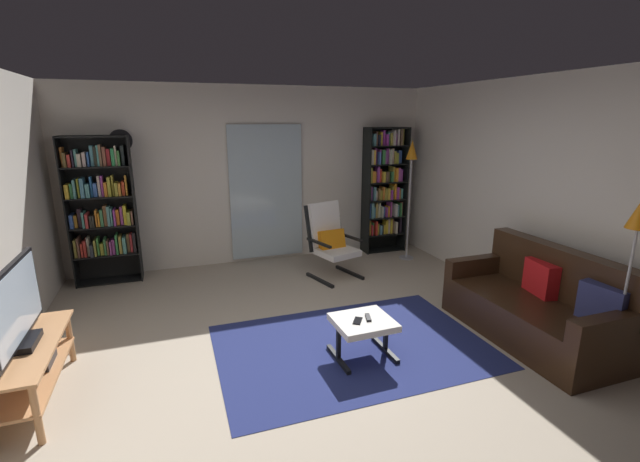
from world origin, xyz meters
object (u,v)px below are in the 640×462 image
Objects in this scene: tv_stand at (28,363)px; cell_phone at (358,321)px; lounge_armchair at (330,239)px; tv_remote at (368,317)px; ottoman at (363,326)px; floor_lamp_by_shelf at (411,167)px; television at (16,309)px; floor_lamp_by_sofa at (636,237)px; leather_sofa at (537,307)px; wall_clock at (121,141)px; bookshelf_near_tv at (101,207)px; bookshelf_near_sofa at (384,186)px.

cell_phone is (2.63, -0.29, 0.06)m from tv_stand.
tv_remote is at bearing -101.28° from lounge_armchair.
ottoman is 0.29× the size of floor_lamp_by_shelf.
floor_lamp_by_sofa reaches higher than television.
floor_lamp_by_sofa is 3.37m from floor_lamp_by_shelf.
floor_lamp_by_sofa is (0.10, -0.73, 0.90)m from leather_sofa.
tv_stand is 4.11× the size of wall_clock.
television is 5.08m from floor_lamp_by_shelf.
leather_sofa is at bearing -91.63° from floor_lamp_by_shelf.
bookshelf_near_tv is 0.90m from wall_clock.
tv_remote is (-0.41, -2.07, -0.15)m from lounge_armchair.
leather_sofa is (4.48, -0.49, -0.46)m from television.
floor_lamp_by_shelf is at bearing 24.98° from tv_stand.
bookshelf_near_tv reaches higher than tv_stand.
cell_phone is 3.99m from wall_clock.
television reaches higher than ottoman.
leather_sofa is at bearing -7.39° from ottoman.
tv_stand is 2.65m from cell_phone.
bookshelf_near_tv is (0.27, 2.61, 0.24)m from television.
lounge_armchair is at bearing 29.76° from tv_stand.
tv_remote is at bearing -127.16° from floor_lamp_by_shelf.
floor_lamp_by_shelf is (1.81, 2.39, 1.06)m from tv_remote.
bookshelf_near_tv is at bearing 163.39° from cell_phone.
tv_remote is at bearing -54.71° from wall_clock.
leather_sofa is 1.87m from cell_phone.
television is 5.16m from bookshelf_near_sofa.
television is at bearing -154.79° from floor_lamp_by_shelf.
leather_sofa is (4.48, -0.51, 0.01)m from tv_stand.
lounge_armchair reaches higher than leather_sofa.
tv_stand is at bearing -101.67° from wall_clock.
bookshelf_near_tv reaches higher than cell_phone.
tv_remote is 3.18m from floor_lamp_by_shelf.
ottoman is (2.69, -0.25, -0.47)m from television.
floor_lamp_by_sofa is (1.89, -0.97, 0.92)m from ottoman.
wall_clock is (0.57, 2.81, 1.07)m from television.
ottoman is 2.31m from floor_lamp_by_sofa.
tv_stand is at bearing 164.84° from floor_lamp_by_sofa.
bookshelf_near_tv is 1.11× the size of leather_sofa.
floor_lamp_by_shelf is at bearing 90.42° from floor_lamp_by_sofa.
lounge_armchair is at bearing 30.07° from television.
floor_lamp_by_shelf is at bearing 85.55° from cell_phone.
ottoman is at bearing -157.31° from tv_remote.
ottoman is at bearing -102.62° from lounge_armchair.
bookshelf_near_sofa is at bearing 77.28° from tv_remote.
tv_stand is 4.51m from leather_sofa.
television is at bearing 174.63° from ottoman.
floor_lamp_by_sofa is at bearing -45.21° from wall_clock.
tv_stand is 0.62× the size of bookshelf_near_tv.
tv_remote is at bearing 45.06° from cell_phone.
floor_lamp_by_shelf reaches higher than leather_sofa.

